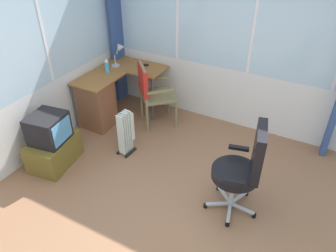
% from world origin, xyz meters
% --- Properties ---
extents(ground, '(5.38, 5.40, 0.06)m').
position_xyz_m(ground, '(0.00, 0.00, -0.03)').
color(ground, '#8D6043').
extents(east_window_panel, '(0.07, 4.40, 2.80)m').
position_xyz_m(east_window_panel, '(2.22, 0.00, 1.40)').
color(east_window_panel, silver).
rests_on(east_window_panel, ground).
extents(curtain_corner, '(0.31, 0.08, 2.70)m').
position_xyz_m(curtain_corner, '(2.09, 2.10, 1.35)').
color(curtain_corner, '#344C85').
rests_on(curtain_corner, ground).
extents(desk, '(1.23, 0.97, 0.74)m').
position_xyz_m(desk, '(1.24, 1.90, 0.40)').
color(desk, '#945E2D').
rests_on(desk, ground).
extents(desk_lamp, '(0.24, 0.21, 0.35)m').
position_xyz_m(desk_lamp, '(1.84, 1.90, 0.96)').
color(desk_lamp, '#B2B7BC').
rests_on(desk_lamp, desk).
extents(tv_remote, '(0.09, 0.16, 0.02)m').
position_xyz_m(tv_remote, '(1.99, 1.58, 0.75)').
color(tv_remote, black).
rests_on(tv_remote, desk).
extents(spray_bottle, '(0.06, 0.06, 0.22)m').
position_xyz_m(spray_bottle, '(1.53, 1.93, 0.84)').
color(spray_bottle, '#40AFE4').
rests_on(spray_bottle, desk).
extents(wooden_armchair, '(0.68, 0.68, 0.96)m').
position_xyz_m(wooden_armchair, '(1.60, 1.25, 0.61)').
color(wooden_armchair, olive).
rests_on(wooden_armchair, ground).
extents(office_chair, '(0.62, 0.56, 1.09)m').
position_xyz_m(office_chair, '(0.57, -0.50, 0.62)').
color(office_chair, '#B7B7BF').
rests_on(office_chair, ground).
extents(tv_on_stand, '(0.70, 0.53, 0.73)m').
position_xyz_m(tv_on_stand, '(0.19, 1.85, 0.32)').
color(tv_on_stand, brown).
rests_on(tv_on_stand, ground).
extents(space_heater, '(0.27, 0.18, 0.63)m').
position_xyz_m(space_heater, '(0.84, 1.16, 0.32)').
color(space_heater, silver).
rests_on(space_heater, ground).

